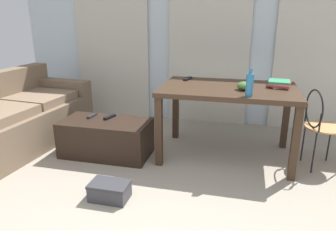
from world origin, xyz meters
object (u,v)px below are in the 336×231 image
object	(u,v)px
couch	(15,118)
bowl	(244,86)
wire_chair	(320,120)
book_stack	(279,83)
craft_table	(228,96)
tv_remote_on_table	(188,79)
tv_remote_secondary	(92,116)
shoebox	(110,191)
tv_remote_primary	(110,117)
bottle_near	(250,85)
coffee_table	(106,138)

from	to	relation	value
couch	bowl	size ratio (longest dim) A/B	12.63
wire_chair	bowl	distance (m)	0.82
book_stack	craft_table	bearing A→B (deg)	-164.77
couch	tv_remote_on_table	distance (m)	2.12
craft_table	tv_remote_on_table	bearing A→B (deg)	149.42
tv_remote_secondary	shoebox	size ratio (longest dim) A/B	0.46
bowl	shoebox	xyz separation A→B (m)	(-1.06, -1.02, -0.75)
couch	tv_remote_primary	xyz separation A→B (m)	(1.19, 0.08, 0.08)
bottle_near	shoebox	bearing A→B (deg)	-145.11
tv_remote_on_table	tv_remote_primary	bearing A→B (deg)	-139.03
wire_chair	book_stack	size ratio (longest dim) A/B	2.65
bottle_near	tv_remote_on_table	world-z (taller)	bottle_near
bowl	tv_remote_secondary	world-z (taller)	bowl
tv_remote_on_table	couch	bearing A→B (deg)	-154.41
book_stack	tv_remote_on_table	xyz separation A→B (m)	(-1.01, 0.15, -0.03)
couch	coffee_table	xyz separation A→B (m)	(1.18, -0.02, -0.13)
coffee_table	couch	bearing A→B (deg)	179.04
couch	shoebox	xyz separation A→B (m)	(1.59, -0.85, -0.25)
wire_chair	bottle_near	distance (m)	0.86
coffee_table	tv_remote_secondary	xyz separation A→B (m)	(-0.21, 0.09, 0.21)
coffee_table	book_stack	world-z (taller)	book_stack
couch	tv_remote_primary	world-z (taller)	couch
book_stack	tv_remote_on_table	world-z (taller)	book_stack
tv_remote_on_table	tv_remote_secondary	distance (m)	1.19
bowl	tv_remote_secondary	distance (m)	1.72
coffee_table	tv_remote_secondary	bearing A→B (deg)	155.38
wire_chair	couch	bearing A→B (deg)	-176.32
craft_table	bottle_near	world-z (taller)	bottle_near
craft_table	tv_remote_on_table	distance (m)	0.58
wire_chair	bottle_near	world-z (taller)	bottle_near
coffee_table	shoebox	world-z (taller)	coffee_table
wire_chair	shoebox	size ratio (longest dim) A/B	2.47
couch	bottle_near	bearing A→B (deg)	-1.77
bowl	shoebox	world-z (taller)	bowl
tv_remote_secondary	coffee_table	bearing A→B (deg)	-17.22
wire_chair	coffee_table	bearing A→B (deg)	-173.86
coffee_table	tv_remote_on_table	distance (m)	1.16
shoebox	coffee_table	bearing A→B (deg)	115.79
book_stack	bottle_near	bearing A→B (deg)	-121.83
shoebox	bowl	bearing A→B (deg)	44.13
shoebox	wire_chair	bearing A→B (deg)	30.57
tv_remote_on_table	shoebox	bearing A→B (deg)	-96.18
coffee_table	craft_table	distance (m)	1.42
bowl	shoebox	bearing A→B (deg)	-135.87
bottle_near	tv_remote_secondary	distance (m)	1.78
book_stack	tv_remote_on_table	distance (m)	1.02
bottle_near	tv_remote_primary	bearing A→B (deg)	173.65
bowl	tv_remote_on_table	distance (m)	0.76
craft_table	bowl	size ratio (longest dim) A/B	9.44
tv_remote_secondary	bottle_near	bearing A→B (deg)	2.13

